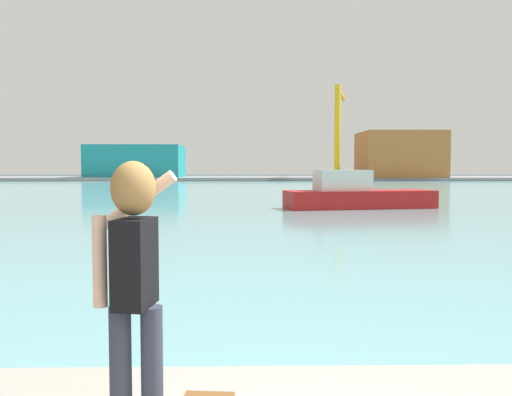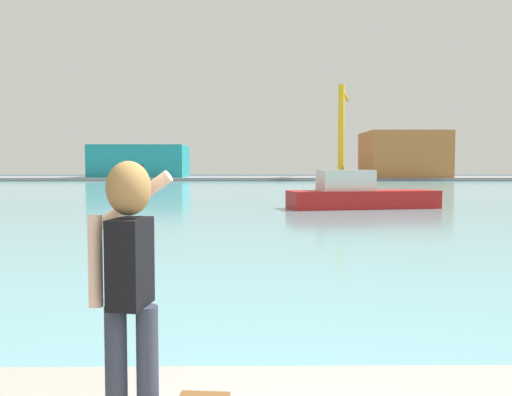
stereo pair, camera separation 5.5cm
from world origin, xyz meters
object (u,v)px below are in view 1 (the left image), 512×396
Objects in this scene: person_photographer at (134,268)px; warehouse_left at (137,161)px; warehouse_right at (399,155)px; port_crane at (338,120)px; boat_moored at (356,195)px.

warehouse_left is (-18.47, 89.50, 1.72)m from person_photographer.
warehouse_left is at bearing 177.18° from warehouse_right.
warehouse_left is 35.67m from port_crane.
warehouse_right reaches higher than person_photographer.
warehouse_right is at bearing -8.51° from person_photographer.
person_photographer is 91.40m from warehouse_left.
warehouse_left reaches higher than boat_moored.
port_crane is at bearing -6.59° from warehouse_left.
boat_moored is 0.54× the size of port_crane.
warehouse_left is 1.20× the size of warehouse_right.
boat_moored is 65.99m from warehouse_right.
warehouse_right is (20.65, 62.56, 3.68)m from boat_moored.
port_crane reaches higher than boat_moored.
warehouse_left reaches higher than person_photographer.
boat_moored is at bearing -108.26° from warehouse_right.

